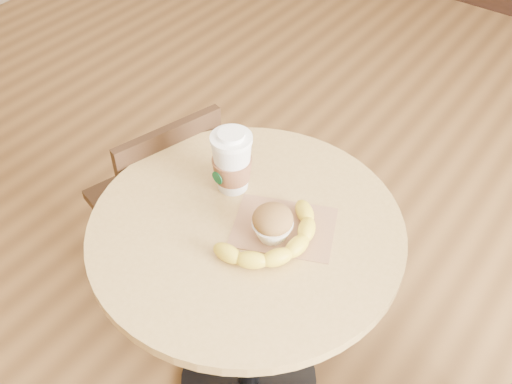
# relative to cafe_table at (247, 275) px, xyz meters

# --- Properties ---
(cafe_table) EXTENTS (0.77, 0.77, 0.75)m
(cafe_table) POSITION_rel_cafe_table_xyz_m (0.00, 0.00, 0.00)
(cafe_table) COLOR black
(cafe_table) RESTS_ON ground
(chair_left) EXTENTS (0.44, 0.44, 0.81)m
(chair_left) POSITION_rel_cafe_table_xyz_m (-0.46, 0.15, -0.11)
(chair_left) COLOR #332012
(chair_left) RESTS_ON ground
(kraft_bag) EXTENTS (0.29, 0.26, 0.00)m
(kraft_bag) POSITION_rel_cafe_table_xyz_m (0.08, 0.05, 0.20)
(kraft_bag) COLOR #9A6C4A
(kraft_bag) RESTS_ON cafe_table
(coffee_cup) EXTENTS (0.10, 0.11, 0.17)m
(coffee_cup) POSITION_rel_cafe_table_xyz_m (-0.11, 0.09, 0.27)
(coffee_cup) COLOR silver
(coffee_cup) RESTS_ON cafe_table
(muffin) EXTENTS (0.10, 0.10, 0.09)m
(muffin) POSITION_rel_cafe_table_xyz_m (0.07, 0.01, 0.24)
(muffin) COLOR white
(muffin) RESTS_ON kraft_bag
(banana) EXTENTS (0.29, 0.34, 0.04)m
(banana) POSITION_rel_cafe_table_xyz_m (0.09, -0.00, 0.22)
(banana) COLOR gold
(banana) RESTS_ON kraft_bag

